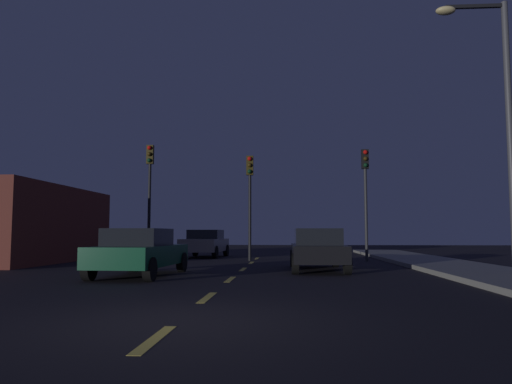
{
  "coord_description": "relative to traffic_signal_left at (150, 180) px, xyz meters",
  "views": [
    {
      "loc": [
        1.61,
        -7.04,
        1.26
      ],
      "look_at": [
        0.27,
        13.01,
        2.98
      ],
      "focal_mm": 34.1,
      "sensor_mm": 36.0,
      "label": 1
    }
  ],
  "objects": [
    {
      "name": "traffic_signal_left",
      "position": [
        0.0,
        0.0,
        0.0
      ],
      "size": [
        0.32,
        0.38,
        5.46
      ],
      "color": "black",
      "rests_on": "ground_plane"
    },
    {
      "name": "car_adjacent_lane",
      "position": [
        2.14,
        -8.22,
        -3.07
      ],
      "size": [
        2.05,
        4.42,
        1.41
      ],
      "color": "#0F4C2D",
      "rests_on": "ground_plane"
    },
    {
      "name": "traffic_signal_center",
      "position": [
        4.77,
        -0.0,
        -0.36
      ],
      "size": [
        0.32,
        0.38,
        4.89
      ],
      "color": "black",
      "rests_on": "ground_plane"
    },
    {
      "name": "lane_stripe_fifth",
      "position": [
        4.95,
        -1.45,
        -3.79
      ],
      "size": [
        0.16,
        1.6,
        0.01
      ],
      "primitive_type": "cube",
      "color": "#EACC4C",
      "rests_on": "ground_plane"
    },
    {
      "name": "car_oncoming_far",
      "position": [
        2.07,
        3.5,
        -3.04
      ],
      "size": [
        2.22,
        4.06,
        1.46
      ],
      "color": "gray",
      "rests_on": "ground_plane"
    },
    {
      "name": "lane_stripe_third",
      "position": [
        4.95,
        -9.05,
        -3.79
      ],
      "size": [
        0.16,
        1.6,
        0.01
      ],
      "primitive_type": "cube",
      "color": "#EACC4C",
      "rests_on": "ground_plane"
    },
    {
      "name": "lane_stripe_sixth",
      "position": [
        4.95,
        2.35,
        -3.79
      ],
      "size": [
        0.16,
        1.6,
        0.01
      ],
      "primitive_type": "cube",
      "color": "#EACC4C",
      "rests_on": "ground_plane"
    },
    {
      "name": "lane_stripe_fourth",
      "position": [
        4.95,
        -5.25,
        -3.79
      ],
      "size": [
        0.16,
        1.6,
        0.01
      ],
      "primitive_type": "cube",
      "color": "#EACC4C",
      "rests_on": "ground_plane"
    },
    {
      "name": "lane_stripe_second",
      "position": [
        4.95,
        -12.85,
        -3.79
      ],
      "size": [
        0.16,
        1.6,
        0.01
      ],
      "primitive_type": "cube",
      "color": "#EACC4C",
      "rests_on": "ground_plane"
    },
    {
      "name": "car_stopped_ahead",
      "position": [
        7.55,
        -5.54,
        -3.06
      ],
      "size": [
        1.87,
        4.59,
        1.43
      ],
      "color": "black",
      "rests_on": "ground_plane"
    },
    {
      "name": "lane_stripe_nearest",
      "position": [
        4.95,
        -16.65,
        -3.79
      ],
      "size": [
        0.16,
        1.6,
        0.01
      ],
      "primitive_type": "cube",
      "color": "#EACC4C",
      "rests_on": "ground_plane"
    },
    {
      "name": "storefront_left",
      "position": [
        -5.94,
        -1.56,
        -2.13
      ],
      "size": [
        5.79,
        9.23,
        3.33
      ],
      "primitive_type": "cube",
      "color": "maroon",
      "rests_on": "ground_plane"
    },
    {
      "name": "street_lamp_right",
      "position": [
        12.46,
        -8.68,
        0.9
      ],
      "size": [
        2.01,
        0.36,
        7.86
      ],
      "color": "#4C4C51",
      "rests_on": "ground_plane"
    },
    {
      "name": "ground_plane",
      "position": [
        4.95,
        -8.45,
        -3.79
      ],
      "size": [
        80.0,
        80.0,
        0.0
      ],
      "primitive_type": "plane",
      "color": "black"
    },
    {
      "name": "traffic_signal_right",
      "position": [
        10.11,
        -0.0,
        -0.21
      ],
      "size": [
        0.32,
        0.38,
        5.14
      ],
      "color": "#2D2D30",
      "rests_on": "ground_plane"
    },
    {
      "name": "sidewalk_curb_right",
      "position": [
        12.45,
        -8.45,
        -3.72
      ],
      "size": [
        3.0,
        40.0,
        0.15
      ],
      "primitive_type": "cube",
      "color": "gray",
      "rests_on": "ground_plane"
    }
  ]
}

